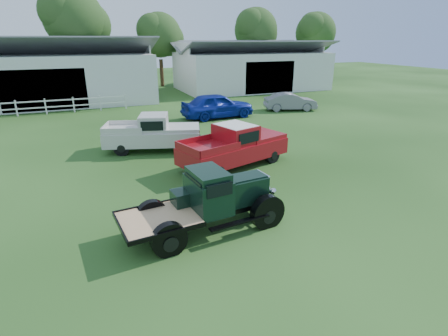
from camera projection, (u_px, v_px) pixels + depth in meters
name	position (u px, v px, depth m)	size (l,w,h in m)	color
ground	(232.00, 208.00, 12.16)	(120.00, 120.00, 0.00)	#18390F
shed_left	(46.00, 71.00, 31.28)	(18.80, 10.20, 5.60)	silver
shed_right	(251.00, 65.00, 39.61)	(16.80, 9.20, 5.20)	silver
fence_rail	(31.00, 107.00, 26.49)	(14.20, 0.16, 1.20)	white
tree_b	(76.00, 36.00, 38.24)	(6.90, 6.90, 11.50)	#375924
tree_c	(160.00, 47.00, 40.98)	(5.40, 5.40, 9.00)	#375924
tree_d	(255.00, 42.00, 46.25)	(6.00, 6.00, 10.00)	#375924
tree_e	(315.00, 44.00, 47.42)	(5.70, 5.70, 9.50)	#375924
vintage_flatbed	(206.00, 201.00, 10.49)	(4.88, 1.94, 1.94)	black
red_pickup	(234.00, 145.00, 15.86)	(5.34, 2.05, 1.95)	maroon
white_pickup	(152.00, 133.00, 18.13)	(5.04, 1.96, 1.85)	beige
misc_car_blue	(218.00, 105.00, 25.57)	(2.13, 5.30, 1.81)	#102397
misc_car_grey	(290.00, 102.00, 28.30)	(1.46, 4.19, 1.38)	slate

